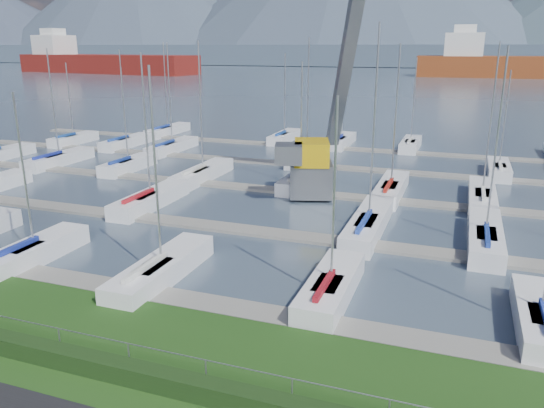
% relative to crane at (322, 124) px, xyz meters
% --- Properties ---
extents(water, '(800.00, 540.00, 0.20)m').
position_rel_crane_xyz_m(water, '(1.06, 233.64, -5.73)').
color(water, '#435161').
extents(hedge, '(80.00, 0.70, 0.70)m').
position_rel_crane_xyz_m(hedge, '(1.06, -26.76, -4.98)').
color(hedge, '#1B3413').
rests_on(hedge, grass).
extents(fence, '(80.00, 0.04, 0.04)m').
position_rel_crane_xyz_m(fence, '(1.06, -26.36, -4.13)').
color(fence, gray).
rests_on(fence, grass).
extents(foothill, '(900.00, 80.00, 12.00)m').
position_rel_crane_xyz_m(foothill, '(1.06, 303.64, 0.67)').
color(foothill, '#465567').
rests_on(foothill, water).
extents(docks, '(90.00, 41.60, 0.25)m').
position_rel_crane_xyz_m(docks, '(1.06, -0.36, -5.55)').
color(docks, slate).
rests_on(docks, water).
extents(crane, '(7.29, 13.06, 22.35)m').
position_rel_crane_xyz_m(crane, '(0.00, 0.00, 0.00)').
color(crane, slate).
rests_on(crane, water).
extents(cargo_ship_west, '(91.01, 30.35, 21.50)m').
position_rel_crane_xyz_m(cargo_ship_west, '(-145.17, 163.09, -1.69)').
color(cargo_ship_west, maroon).
rests_on(cargo_ship_west, water).
extents(sailboat_fleet, '(75.44, 49.67, 13.50)m').
position_rel_crane_xyz_m(sailboat_fleet, '(-1.18, 1.64, 0.09)').
color(sailboat_fleet, silver).
rests_on(sailboat_fleet, water).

